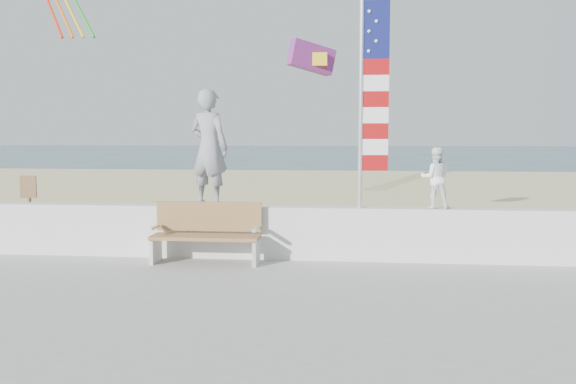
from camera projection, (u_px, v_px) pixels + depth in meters
The scene contains 9 objects.
ground at pixel (261, 299), 8.57m from camera, with size 220.00×220.00×0.00m, color #2E4D5D.
sand at pixel (307, 214), 17.47m from camera, with size 90.00×40.00×0.08m, color beige.
seawall at pixel (278, 232), 10.49m from camera, with size 30.00×0.35×0.90m, color silver.
adult at pixel (209, 148), 10.47m from camera, with size 0.73×0.48×2.00m, color gray.
child at pixel (435, 178), 10.12m from camera, with size 0.50×0.39×1.02m, color white.
bench at pixel (207, 232), 10.15m from camera, with size 1.80×0.57×1.00m.
flag at pixel (369, 93), 10.10m from camera, with size 0.50×0.08×3.50m.
parafoil_kite at pixel (313, 58), 13.22m from camera, with size 1.09×0.80×0.76m.
sign at pixel (29, 207), 11.48m from camera, with size 0.32×0.07×1.46m.
Camera 1 is at (1.25, -8.30, 2.32)m, focal length 38.00 mm.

